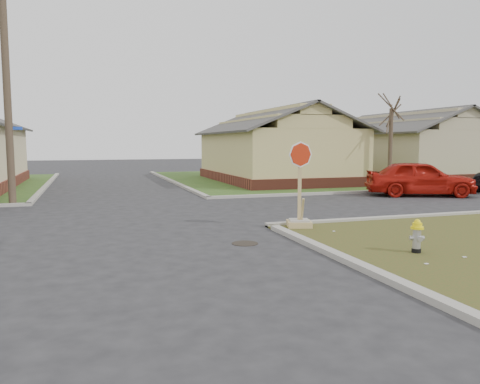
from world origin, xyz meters
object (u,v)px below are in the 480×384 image
object	(u,v)px
utility_pole	(7,84)
fire_hydrant	(417,234)
red_sedan	(420,178)
stop_sign	(299,209)

from	to	relation	value
utility_pole	fire_hydrant	xyz separation A→B (m)	(9.60, -11.63, -4.21)
fire_hydrant	red_sedan	size ratio (longest dim) A/B	0.15
utility_pole	stop_sign	size ratio (longest dim) A/B	3.70
utility_pole	fire_hydrant	bearing A→B (deg)	-50.46
fire_hydrant	stop_sign	xyz separation A→B (m)	(-1.07, 3.68, 0.12)
red_sedan	fire_hydrant	bearing A→B (deg)	163.81
stop_sign	fire_hydrant	bearing A→B (deg)	-56.20
fire_hydrant	stop_sign	bearing A→B (deg)	128.65
fire_hydrant	stop_sign	size ratio (longest dim) A/B	0.30
red_sedan	utility_pole	bearing A→B (deg)	106.15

